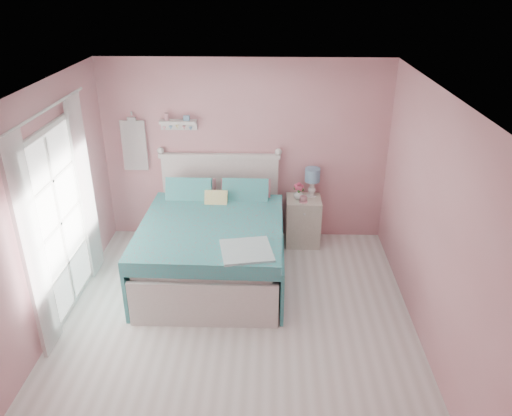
# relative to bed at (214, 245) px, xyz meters

# --- Properties ---
(floor) EXTENTS (4.50, 4.50, 0.00)m
(floor) POSITION_rel_bed_xyz_m (0.36, -1.14, -0.42)
(floor) COLOR beige
(floor) RESTS_ON ground
(room_shell) EXTENTS (4.50, 4.50, 4.50)m
(room_shell) POSITION_rel_bed_xyz_m (0.36, -1.14, 1.16)
(room_shell) COLOR #C47C82
(room_shell) RESTS_ON floor
(bed) EXTENTS (1.78, 2.23, 1.29)m
(bed) POSITION_rel_bed_xyz_m (0.00, 0.00, 0.00)
(bed) COLOR silver
(bed) RESTS_ON floor
(nightstand) EXTENTS (0.49, 0.48, 0.70)m
(nightstand) POSITION_rel_bed_xyz_m (1.20, 0.85, -0.07)
(nightstand) COLOR beige
(nightstand) RESTS_ON floor
(table_lamp) EXTENTS (0.21, 0.21, 0.42)m
(table_lamp) POSITION_rel_bed_xyz_m (1.31, 0.95, 0.57)
(table_lamp) COLOR white
(table_lamp) RESTS_ON nightstand
(vase) EXTENTS (0.16, 0.16, 0.15)m
(vase) POSITION_rel_bed_xyz_m (1.12, 0.85, 0.35)
(vase) COLOR silver
(vase) RESTS_ON nightstand
(teacup) EXTENTS (0.13, 0.13, 0.08)m
(teacup) POSITION_rel_bed_xyz_m (1.18, 0.74, 0.32)
(teacup) COLOR #C78691
(teacup) RESTS_ON nightstand
(roses) EXTENTS (0.14, 0.11, 0.12)m
(roses) POSITION_rel_bed_xyz_m (1.12, 0.84, 0.47)
(roses) COLOR #D2476B
(roses) RESTS_ON vase
(wall_shelf) EXTENTS (0.50, 0.15, 0.25)m
(wall_shelf) POSITION_rel_bed_xyz_m (-0.55, 1.05, 1.31)
(wall_shelf) COLOR silver
(wall_shelf) RESTS_ON room_shell
(hanging_dress) EXTENTS (0.34, 0.03, 0.72)m
(hanging_dress) POSITION_rel_bed_xyz_m (-1.19, 1.04, 0.98)
(hanging_dress) COLOR white
(hanging_dress) RESTS_ON room_shell
(french_door) EXTENTS (0.04, 1.32, 2.16)m
(french_door) POSITION_rel_bed_xyz_m (-1.61, -0.74, 0.65)
(french_door) COLOR silver
(french_door) RESTS_ON floor
(curtain_near) EXTENTS (0.04, 0.40, 2.32)m
(curtain_near) POSITION_rel_bed_xyz_m (-1.56, -1.48, 0.76)
(curtain_near) COLOR white
(curtain_near) RESTS_ON floor
(curtain_far) EXTENTS (0.04, 0.40, 2.32)m
(curtain_far) POSITION_rel_bed_xyz_m (-1.56, 0.00, 0.76)
(curtain_far) COLOR white
(curtain_far) RESTS_ON floor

